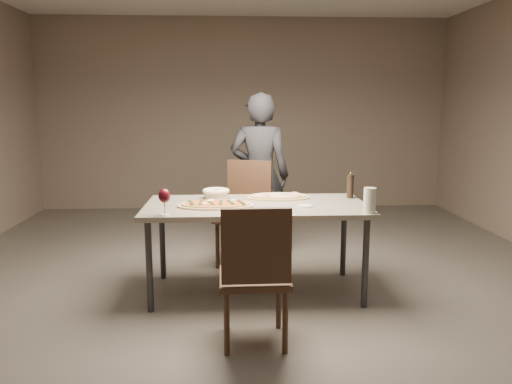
{
  "coord_description": "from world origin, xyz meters",
  "views": [
    {
      "loc": [
        -0.21,
        -3.98,
        1.55
      ],
      "look_at": [
        0.0,
        0.0,
        0.85
      ],
      "focal_mm": 35.0,
      "sensor_mm": 36.0,
      "label": 1
    }
  ],
  "objects_px": {
    "pepper_mill_left": "(351,186)",
    "chair_far": "(246,206)",
    "ham_pizza": "(278,197)",
    "zucchini_pizza": "(216,204)",
    "carafe": "(370,200)",
    "chair_near": "(255,269)",
    "bread_basket": "(216,193)",
    "dining_table": "(256,211)",
    "diner": "(260,175)"
  },
  "relations": [
    {
      "from": "pepper_mill_left",
      "to": "chair_far",
      "type": "relative_size",
      "value": 0.23
    },
    {
      "from": "ham_pizza",
      "to": "pepper_mill_left",
      "type": "relative_size",
      "value": 2.37
    },
    {
      "from": "zucchini_pizza",
      "to": "pepper_mill_left",
      "type": "bearing_deg",
      "value": 36.12
    },
    {
      "from": "zucchini_pizza",
      "to": "carafe",
      "type": "relative_size",
      "value": 3.21
    },
    {
      "from": "pepper_mill_left",
      "to": "chair_near",
      "type": "relative_size",
      "value": 0.24
    },
    {
      "from": "ham_pizza",
      "to": "pepper_mill_left",
      "type": "bearing_deg",
      "value": -9.71
    },
    {
      "from": "ham_pizza",
      "to": "bread_basket",
      "type": "distance_m",
      "value": 0.54
    },
    {
      "from": "zucchini_pizza",
      "to": "pepper_mill_left",
      "type": "xyz_separation_m",
      "value": [
        1.15,
        0.3,
        0.09
      ]
    },
    {
      "from": "zucchini_pizza",
      "to": "ham_pizza",
      "type": "xyz_separation_m",
      "value": [
        0.53,
        0.32,
        -0.0
      ]
    },
    {
      "from": "dining_table",
      "to": "carafe",
      "type": "bearing_deg",
      "value": -24.6
    },
    {
      "from": "chair_far",
      "to": "pepper_mill_left",
      "type": "bearing_deg",
      "value": 164.85
    },
    {
      "from": "ham_pizza",
      "to": "pepper_mill_left",
      "type": "height_order",
      "value": "pepper_mill_left"
    },
    {
      "from": "ham_pizza",
      "to": "pepper_mill_left",
      "type": "xyz_separation_m",
      "value": [
        0.62,
        -0.02,
        0.09
      ]
    },
    {
      "from": "bread_basket",
      "to": "zucchini_pizza",
      "type": "bearing_deg",
      "value": -88.95
    },
    {
      "from": "chair_near",
      "to": "diner",
      "type": "height_order",
      "value": "diner"
    },
    {
      "from": "chair_far",
      "to": "diner",
      "type": "relative_size",
      "value": 0.6
    },
    {
      "from": "ham_pizza",
      "to": "diner",
      "type": "distance_m",
      "value": 0.84
    },
    {
      "from": "zucchini_pizza",
      "to": "chair_near",
      "type": "xyz_separation_m",
      "value": [
        0.27,
        -0.9,
        -0.24
      ]
    },
    {
      "from": "bread_basket",
      "to": "dining_table",
      "type": "bearing_deg",
      "value": -38.79
    },
    {
      "from": "pepper_mill_left",
      "to": "diner",
      "type": "height_order",
      "value": "diner"
    },
    {
      "from": "chair_near",
      "to": "zucchini_pizza",
      "type": "bearing_deg",
      "value": 105.67
    },
    {
      "from": "pepper_mill_left",
      "to": "chair_near",
      "type": "bearing_deg",
      "value": -126.68
    },
    {
      "from": "zucchini_pizza",
      "to": "pepper_mill_left",
      "type": "distance_m",
      "value": 1.2
    },
    {
      "from": "ham_pizza",
      "to": "carafe",
      "type": "relative_size",
      "value": 2.85
    },
    {
      "from": "zucchini_pizza",
      "to": "ham_pizza",
      "type": "height_order",
      "value": "zucchini_pizza"
    },
    {
      "from": "zucchini_pizza",
      "to": "ham_pizza",
      "type": "bearing_deg",
      "value": 52.75
    },
    {
      "from": "diner",
      "to": "pepper_mill_left",
      "type": "bearing_deg",
      "value": 142.24
    },
    {
      "from": "carafe",
      "to": "chair_far",
      "type": "height_order",
      "value": "chair_far"
    },
    {
      "from": "chair_far",
      "to": "chair_near",
      "type": "bearing_deg",
      "value": 109.46
    },
    {
      "from": "ham_pizza",
      "to": "bread_basket",
      "type": "xyz_separation_m",
      "value": [
        -0.54,
        0.03,
        0.03
      ]
    },
    {
      "from": "carafe",
      "to": "diner",
      "type": "height_order",
      "value": "diner"
    },
    {
      "from": "dining_table",
      "to": "diner",
      "type": "xyz_separation_m",
      "value": [
        0.09,
        1.07,
        0.14
      ]
    },
    {
      "from": "zucchini_pizza",
      "to": "ham_pizza",
      "type": "relative_size",
      "value": 1.13
    },
    {
      "from": "dining_table",
      "to": "diner",
      "type": "height_order",
      "value": "diner"
    },
    {
      "from": "dining_table",
      "to": "pepper_mill_left",
      "type": "distance_m",
      "value": 0.87
    },
    {
      "from": "chair_near",
      "to": "diner",
      "type": "distance_m",
      "value": 2.07
    },
    {
      "from": "ham_pizza",
      "to": "carafe",
      "type": "distance_m",
      "value": 0.88
    },
    {
      "from": "pepper_mill_left",
      "to": "carafe",
      "type": "relative_size",
      "value": 1.2
    },
    {
      "from": "dining_table",
      "to": "ham_pizza",
      "type": "relative_size",
      "value": 3.31
    },
    {
      "from": "carafe",
      "to": "chair_near",
      "type": "distance_m",
      "value": 1.11
    },
    {
      "from": "dining_table",
      "to": "zucchini_pizza",
      "type": "bearing_deg",
      "value": -166.29
    },
    {
      "from": "ham_pizza",
      "to": "chair_far",
      "type": "distance_m",
      "value": 0.68
    },
    {
      "from": "carafe",
      "to": "dining_table",
      "type": "bearing_deg",
      "value": 155.4
    },
    {
      "from": "carafe",
      "to": "pepper_mill_left",
      "type": "bearing_deg",
      "value": 90.0
    },
    {
      "from": "ham_pizza",
      "to": "pepper_mill_left",
      "type": "distance_m",
      "value": 0.63
    },
    {
      "from": "chair_near",
      "to": "dining_table",
      "type": "bearing_deg",
      "value": 85.7
    },
    {
      "from": "zucchini_pizza",
      "to": "chair_near",
      "type": "relative_size",
      "value": 0.65
    },
    {
      "from": "dining_table",
      "to": "zucchini_pizza",
      "type": "xyz_separation_m",
      "value": [
        -0.32,
        -0.08,
        0.07
      ]
    },
    {
      "from": "dining_table",
      "to": "chair_near",
      "type": "xyz_separation_m",
      "value": [
        -0.06,
        -0.97,
        -0.16
      ]
    },
    {
      "from": "pepper_mill_left",
      "to": "zucchini_pizza",
      "type": "bearing_deg",
      "value": -165.61
    }
  ]
}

